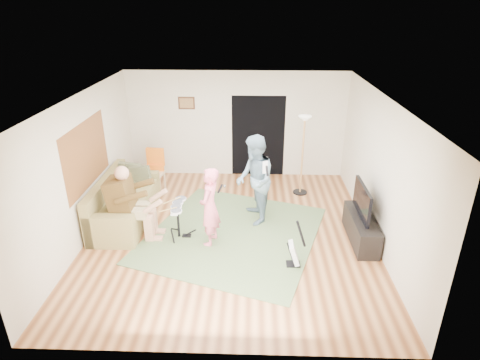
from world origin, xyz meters
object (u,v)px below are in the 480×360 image
tv_cabinet (361,229)px  sofa (122,206)px  guitarist (255,180)px  television (362,201)px  drum_kit (178,222)px  guitar_spare (294,253)px  dining_chair (155,177)px  torchiere_lamp (303,142)px  singer (210,207)px

tv_cabinet → sofa: bearing=172.3°
sofa → tv_cabinet: (4.80, -0.65, -0.06)m
guitarist → television: (1.99, -0.69, -0.07)m
drum_kit → guitar_spare: bearing=-21.6°
dining_chair → torchiere_lamp: bearing=5.6°
drum_kit → guitarist: guitarist is taller
singer → guitarist: bearing=149.5°
tv_cabinet → television: television is taller
singer → guitar_spare: singer is taller
guitar_spare → television: television is taller
guitarist → guitar_spare: bearing=13.6°
guitarist → torchiere_lamp: torchiere_lamp is taller
singer → torchiere_lamp: (1.93, 2.24, 0.53)m
dining_chair → television: television is taller
guitar_spare → torchiere_lamp: (0.41, 2.92, 1.04)m
dining_chair → tv_cabinet: size_ratio=0.74×
torchiere_lamp → guitar_spare: bearing=-98.0°
guitar_spare → torchiere_lamp: torchiere_lamp is taller
tv_cabinet → television: bearing=180.0°
guitar_spare → sofa: bearing=156.5°
torchiere_lamp → television: (0.88, -2.06, -0.45)m
guitar_spare → television: bearing=33.5°
singer → tv_cabinet: bearing=106.3°
guitarist → drum_kit: bearing=-75.1°
dining_chair → guitar_spare: bearing=-37.9°
tv_cabinet → dining_chair: bearing=155.1°
singer → torchiere_lamp: size_ratio=0.81×
singer → guitar_spare: 1.74m
guitarist → television: size_ratio=1.78×
drum_kit → tv_cabinet: 3.50m
sofa → guitarist: size_ratio=1.24×
tv_cabinet → television: 0.60m
guitar_spare → tv_cabinet: bearing=32.5°
singer → dining_chair: size_ratio=1.46×
torchiere_lamp → television: torchiere_lamp is taller
drum_kit → guitarist: 1.73m
drum_kit → guitar_spare: 2.32m
sofa → torchiere_lamp: size_ratio=1.21×
tv_cabinet → singer: bearing=-176.4°
guitar_spare → torchiere_lamp: bearing=82.0°
dining_chair → tv_cabinet: dining_chair is taller
drum_kit → torchiere_lamp: 3.43m
sofa → torchiere_lamp: 4.24m
drum_kit → dining_chair: size_ratio=0.71×
torchiere_lamp → singer: bearing=-130.7°
singer → guitarist: 1.21m
singer → television: singer is taller
guitar_spare → torchiere_lamp: 3.12m
singer → sofa: bearing=-100.4°
television → sofa: bearing=172.2°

